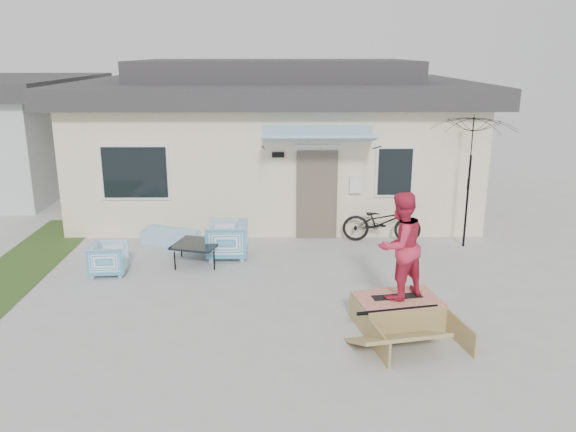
{
  "coord_description": "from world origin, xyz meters",
  "views": [
    {
      "loc": [
        0.19,
        -8.74,
        4.3
      ],
      "look_at": [
        0.3,
        1.8,
        1.3
      ],
      "focal_mm": 36.32,
      "sensor_mm": 36.0,
      "label": 1
    }
  ],
  "objects_px": {
    "armchair_right": "(227,238)",
    "skateboard": "(397,296)",
    "patio_umbrella": "(470,171)",
    "skate_ramp": "(397,311)",
    "skater": "(400,244)",
    "coffee_table": "(197,253)",
    "loveseat": "(179,232)",
    "armchair_left": "(109,257)",
    "bicycle": "(382,218)"
  },
  "relations": [
    {
      "from": "skateboard",
      "to": "skate_ramp",
      "type": "bearing_deg",
      "value": -87.7
    },
    {
      "from": "coffee_table",
      "to": "skateboard",
      "type": "bearing_deg",
      "value": -37.6
    },
    {
      "from": "bicycle",
      "to": "skater",
      "type": "xyz_separation_m",
      "value": [
        -0.45,
        -4.21,
        0.78
      ]
    },
    {
      "from": "armchair_left",
      "to": "bicycle",
      "type": "height_order",
      "value": "bicycle"
    },
    {
      "from": "patio_umbrella",
      "to": "skate_ramp",
      "type": "xyz_separation_m",
      "value": [
        -2.26,
        -3.89,
        -1.53
      ]
    },
    {
      "from": "patio_umbrella",
      "to": "skateboard",
      "type": "bearing_deg",
      "value": -120.56
    },
    {
      "from": "bicycle",
      "to": "patio_umbrella",
      "type": "bearing_deg",
      "value": -94.81
    },
    {
      "from": "bicycle",
      "to": "coffee_table",
      "type": "bearing_deg",
      "value": 115.32
    },
    {
      "from": "patio_umbrella",
      "to": "skate_ramp",
      "type": "relative_size",
      "value": 1.25
    },
    {
      "from": "armchair_right",
      "to": "skater",
      "type": "distance_m",
      "value": 4.5
    },
    {
      "from": "armchair_left",
      "to": "skater",
      "type": "bearing_deg",
      "value": -117.37
    },
    {
      "from": "loveseat",
      "to": "patio_umbrella",
      "type": "relative_size",
      "value": 0.76
    },
    {
      "from": "coffee_table",
      "to": "loveseat",
      "type": "bearing_deg",
      "value": 116.46
    },
    {
      "from": "armchair_right",
      "to": "coffee_table",
      "type": "distance_m",
      "value": 0.72
    },
    {
      "from": "skate_ramp",
      "to": "armchair_right",
      "type": "bearing_deg",
      "value": 121.86
    },
    {
      "from": "patio_umbrella",
      "to": "skateboard",
      "type": "xyz_separation_m",
      "value": [
        -2.27,
        -3.85,
        -1.28
      ]
    },
    {
      "from": "skateboard",
      "to": "patio_umbrella",
      "type": "bearing_deg",
      "value": 49.96
    },
    {
      "from": "skate_ramp",
      "to": "loveseat",
      "type": "bearing_deg",
      "value": 124.79
    },
    {
      "from": "patio_umbrella",
      "to": "skate_ramp",
      "type": "distance_m",
      "value": 4.76
    },
    {
      "from": "patio_umbrella",
      "to": "loveseat",
      "type": "bearing_deg",
      "value": 179.08
    },
    {
      "from": "skateboard",
      "to": "armchair_left",
      "type": "bearing_deg",
      "value": 147.83
    },
    {
      "from": "bicycle",
      "to": "skater",
      "type": "relative_size",
      "value": 1.04
    },
    {
      "from": "loveseat",
      "to": "skateboard",
      "type": "relative_size",
      "value": 2.06
    },
    {
      "from": "coffee_table",
      "to": "patio_umbrella",
      "type": "bearing_deg",
      "value": 10.0
    },
    {
      "from": "skater",
      "to": "bicycle",
      "type": "bearing_deg",
      "value": -129.54
    },
    {
      "from": "armchair_left",
      "to": "armchair_right",
      "type": "bearing_deg",
      "value": -71.97
    },
    {
      "from": "armchair_left",
      "to": "bicycle",
      "type": "distance_m",
      "value": 6.1
    },
    {
      "from": "bicycle",
      "to": "loveseat",
      "type": "bearing_deg",
      "value": 99.52
    },
    {
      "from": "skateboard",
      "to": "skater",
      "type": "relative_size",
      "value": 0.47
    },
    {
      "from": "coffee_table",
      "to": "skateboard",
      "type": "xyz_separation_m",
      "value": [
        3.64,
        -2.81,
        0.25
      ]
    },
    {
      "from": "armchair_right",
      "to": "skateboard",
      "type": "bearing_deg",
      "value": 43.37
    },
    {
      "from": "armchair_right",
      "to": "skateboard",
      "type": "relative_size",
      "value": 1.06
    },
    {
      "from": "patio_umbrella",
      "to": "skate_ramp",
      "type": "bearing_deg",
      "value": -120.18
    },
    {
      "from": "bicycle",
      "to": "patio_umbrella",
      "type": "distance_m",
      "value": 2.2
    },
    {
      "from": "loveseat",
      "to": "patio_umbrella",
      "type": "height_order",
      "value": "patio_umbrella"
    },
    {
      "from": "loveseat",
      "to": "skateboard",
      "type": "xyz_separation_m",
      "value": [
        4.22,
        -3.96,
        0.14
      ]
    },
    {
      "from": "loveseat",
      "to": "armchair_right",
      "type": "bearing_deg",
      "value": 168.18
    },
    {
      "from": "patio_umbrella",
      "to": "armchair_right",
      "type": "bearing_deg",
      "value": -172.73
    },
    {
      "from": "armchair_left",
      "to": "armchair_right",
      "type": "distance_m",
      "value": 2.45
    },
    {
      "from": "coffee_table",
      "to": "patio_umbrella",
      "type": "relative_size",
      "value": 0.41
    },
    {
      "from": "loveseat",
      "to": "skater",
      "type": "xyz_separation_m",
      "value": [
        4.22,
        -3.96,
        1.03
      ]
    },
    {
      "from": "loveseat",
      "to": "bicycle",
      "type": "relative_size",
      "value": 0.93
    },
    {
      "from": "skate_ramp",
      "to": "skateboard",
      "type": "xyz_separation_m",
      "value": [
        -0.01,
        0.04,
        0.25
      ]
    },
    {
      "from": "armchair_left",
      "to": "armchair_right",
      "type": "xyz_separation_m",
      "value": [
        2.26,
        0.95,
        0.08
      ]
    },
    {
      "from": "skate_ramp",
      "to": "skater",
      "type": "relative_size",
      "value": 1.01
    },
    {
      "from": "loveseat",
      "to": "armchair_right",
      "type": "xyz_separation_m",
      "value": [
        1.16,
        -0.78,
        0.1
      ]
    },
    {
      "from": "loveseat",
      "to": "skate_ramp",
      "type": "relative_size",
      "value": 0.95
    },
    {
      "from": "skateboard",
      "to": "bicycle",
      "type": "bearing_deg",
      "value": 74.46
    },
    {
      "from": "armchair_left",
      "to": "skateboard",
      "type": "distance_m",
      "value": 5.77
    },
    {
      "from": "skater",
      "to": "armchair_left",
      "type": "bearing_deg",
      "value": -56.18
    }
  ]
}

